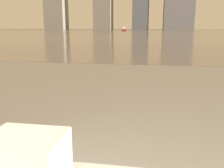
% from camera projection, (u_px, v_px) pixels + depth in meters
% --- Properties ---
extents(towel_stack, '(0.23, 0.18, 0.16)m').
position_uv_depth(towel_stack, '(26.00, 160.00, 0.76)').
color(towel_stack, silver).
rests_on(towel_stack, bathtub).
extents(harbor_water, '(180.00, 110.00, 0.01)m').
position_uv_depth(harbor_water, '(153.00, 32.00, 59.72)').
color(harbor_water, gray).
rests_on(harbor_water, ground_plane).
extents(harbor_boat_1, '(1.50, 3.27, 1.18)m').
position_uv_depth(harbor_boat_1, '(124.00, 30.00, 67.88)').
color(harbor_boat_1, maroon).
rests_on(harbor_boat_1, harbor_water).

